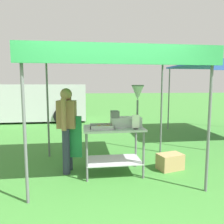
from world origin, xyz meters
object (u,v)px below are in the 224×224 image
Objects in this scene: stall_canopy at (113,59)px; donut_fryer at (129,112)px; vendor at (67,126)px; menu_sign at (136,123)px; van_silver at (26,102)px; donut_tray at (102,127)px; donut_cart at (113,140)px; supply_crate at (170,162)px.

donut_fryer is at bearing -10.60° from stall_canopy.
menu_sign is at bearing -19.31° from vendor.
donut_tray is at bearing -66.31° from van_silver.
donut_cart is (0.00, -0.10, -1.50)m from stall_canopy.
donut_tray is at bearing -165.61° from donut_fryer.
van_silver reaches higher than donut_fryer.
donut_fryer is 7.43m from van_silver.
supply_crate is (0.78, 0.28, -0.85)m from menu_sign.
donut_cart is at bearing -64.52° from van_silver.
stall_canopy is 0.53× the size of van_silver.
van_silver reaches higher than donut_cart.
donut_fryer is at bearing -8.16° from vendor.
donut_fryer is 0.48× the size of vendor.
stall_canopy is at bearing -64.18° from van_silver.
menu_sign is (0.37, -0.32, -1.15)m from stall_canopy.
vendor reaches higher than supply_crate.
donut_cart is 0.59m from donut_fryer.
donut_tray is 0.77× the size of supply_crate.
donut_fryer is 0.14× the size of van_silver.
stall_canopy is 1.27m from donut_tray.
donut_tray is 0.08× the size of van_silver.
stall_canopy is at bearing 139.21° from menu_sign.
vendor is 2.14m from supply_crate.
donut_tray is 0.61m from menu_sign.
donut_cart reaches higher than supply_crate.
vendor is at bearing 172.68° from stall_canopy.
donut_cart is at bearing -13.67° from vendor.
van_silver is (-3.53, 6.84, -0.12)m from menu_sign.
donut_tray is 7.32m from van_silver.
van_silver reaches higher than vendor.
donut_cart is at bearing 149.13° from menu_sign.
donut_fryer is 1.43× the size of supply_crate.
donut_tray is 0.26× the size of vendor.
van_silver is (-2.30, 6.41, -0.02)m from vendor.
van_silver is at bearing 109.73° from vendor.
supply_crate is 7.88m from van_silver.
stall_canopy reaches higher than van_silver.
menu_sign is at bearing -40.79° from stall_canopy.
vendor is at bearing 175.80° from supply_crate.
donut_tray is (-0.21, -0.18, -1.24)m from stall_canopy.
van_silver reaches higher than menu_sign.
vendor is at bearing -70.27° from van_silver.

